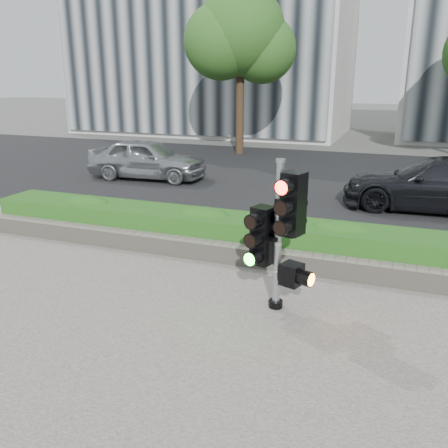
# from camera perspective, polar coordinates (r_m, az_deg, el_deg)

# --- Properties ---
(ground) EXTENTS (120.00, 120.00, 0.00)m
(ground) POSITION_cam_1_polar(r_m,az_deg,el_deg) (7.16, -1.34, -10.53)
(ground) COLOR #51514C
(ground) RESTS_ON ground
(sidewalk) EXTENTS (16.00, 11.00, 0.03)m
(sidewalk) POSITION_cam_1_polar(r_m,az_deg,el_deg) (5.30, -12.24, -22.07)
(sidewalk) COLOR #9E9389
(sidewalk) RESTS_ON ground
(road) EXTENTS (60.00, 13.00, 0.02)m
(road) POSITION_cam_1_polar(r_m,az_deg,el_deg) (16.39, 11.81, 5.21)
(road) COLOR black
(road) RESTS_ON ground
(curb) EXTENTS (60.00, 0.25, 0.12)m
(curb) POSITION_cam_1_polar(r_m,az_deg,el_deg) (9.89, 5.45, -2.16)
(curb) COLOR gray
(curb) RESTS_ON ground
(stone_wall) EXTENTS (12.00, 0.32, 0.34)m
(stone_wall) POSITION_cam_1_polar(r_m,az_deg,el_deg) (8.71, 3.30, -3.87)
(stone_wall) COLOR gray
(stone_wall) RESTS_ON sidewalk
(hedge) EXTENTS (12.00, 1.00, 0.68)m
(hedge) POSITION_cam_1_polar(r_m,az_deg,el_deg) (9.24, 4.52, -1.52)
(hedge) COLOR #48982E
(hedge) RESTS_ON sidewalk
(building_left) EXTENTS (16.00, 9.00, 15.00)m
(building_left) POSITION_cam_1_polar(r_m,az_deg,el_deg) (31.31, -1.08, 24.94)
(building_left) COLOR #B7B7B2
(building_left) RESTS_ON ground
(tree_left) EXTENTS (4.61, 4.03, 7.34)m
(tree_left) POSITION_cam_1_polar(r_m,az_deg,el_deg) (21.63, 2.01, 21.81)
(tree_left) COLOR black
(tree_left) RESTS_ON ground
(traffic_signal) EXTENTS (0.83, 0.68, 2.24)m
(traffic_signal) POSITION_cam_1_polar(r_m,az_deg,el_deg) (6.82, 6.91, -0.54)
(traffic_signal) COLOR black
(traffic_signal) RESTS_ON sidewalk
(car_silver) EXTENTS (4.06, 1.86, 1.35)m
(car_silver) POSITION_cam_1_polar(r_m,az_deg,el_deg) (16.31, -9.23, 7.74)
(car_silver) COLOR #9EA1A5
(car_silver) RESTS_ON road
(car_dark) EXTENTS (4.77, 2.01, 1.38)m
(car_dark) POSITION_cam_1_polar(r_m,az_deg,el_deg) (13.37, 24.43, 4.39)
(car_dark) COLOR black
(car_dark) RESTS_ON road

